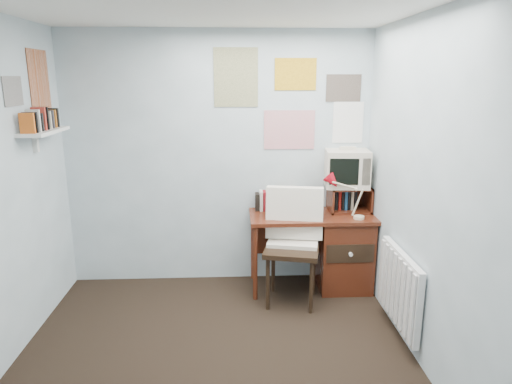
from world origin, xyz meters
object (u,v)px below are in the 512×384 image
Objects in this scene: desk at (338,248)px; desk_chair at (292,250)px; tv_riser at (349,199)px; radiator at (400,288)px; wall_shelf at (44,131)px; desk_lamp at (360,200)px; crt_tv at (347,166)px.

desk_chair is (-0.50, -0.30, 0.11)m from desk.
radiator is at bearing -80.72° from tv_riser.
wall_shelf is (-2.69, -0.49, 0.74)m from tv_riser.
tv_riser is 0.50× the size of radiator.
tv_riser is 0.65× the size of wall_shelf.
desk_lamp is at bearing -83.66° from tv_riser.
wall_shelf is at bearing -171.60° from desk.
desk_lamp is 0.40m from crt_tv.
wall_shelf is at bearing -165.21° from desk_chair.
desk_chair reaches higher than radiator.
desk_chair is at bearing -146.04° from tv_riser.
tv_riser is at bearing 42.96° from desk.
desk_lamp is 0.92× the size of tv_riser.
desk is 0.58m from desk_lamp.
desk is 1.94× the size of wall_shelf.
radiator is at bearing -72.76° from desk.
crt_tv is at bearing 49.60° from desk_chair.
desk_chair is 1.29× the size of radiator.
desk_lamp is 0.59× the size of wall_shelf.
desk is at bearing 44.20° from desk_chair.
tv_riser is 1.15m from radiator.
wall_shelf is (-2.07, -0.07, 1.10)m from desk_chair.
desk_lamp is 0.46× the size of radiator.
radiator is at bearing -25.77° from desk_chair.
desk is 0.59m from desk_chair.
crt_tv reaches higher than desk_lamp.
desk_chair is 1.67× the size of wall_shelf.
tv_riser is (0.12, 0.11, 0.48)m from desk.
crt_tv reaches higher than desk.
crt_tv reaches higher than desk_chair.
desk is 0.82m from crt_tv.
wall_shelf is (-2.72, -0.22, 0.68)m from desk_lamp.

